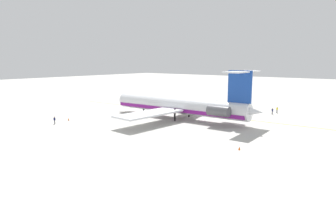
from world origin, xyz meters
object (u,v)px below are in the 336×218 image
object	(u,v)px
ground_crew_near_tail	(54,119)
safety_cone_wingtip	(239,148)
ground_crew_portside	(272,110)
ground_crew_starboard	(277,109)
safety_cone_nose	(69,119)
main_jetliner	(182,106)
ground_crew_near_nose	(246,106)

from	to	relation	value
ground_crew_near_tail	safety_cone_wingtip	size ratio (longest dim) A/B	3.17
ground_crew_portside	safety_cone_wingtip	xyz separation A→B (m)	(-7.24, 35.35, -0.89)
ground_crew_starboard	safety_cone_nose	world-z (taller)	ground_crew_starboard
main_jetliner	ground_crew_near_tail	bearing A→B (deg)	48.19
main_jetliner	ground_crew_starboard	size ratio (longest dim) A/B	23.32
ground_crew_portside	safety_cone_nose	xyz separation A→B (m)	(35.65, 38.54, -0.89)
main_jetliner	safety_cone_nose	world-z (taller)	main_jetliner
main_jetliner	ground_crew_near_tail	world-z (taller)	main_jetliner
ground_crew_near_nose	safety_cone_nose	bearing A→B (deg)	73.10
ground_crew_portside	ground_crew_starboard	size ratio (longest dim) A/B	1.02
safety_cone_nose	ground_crew_near_nose	bearing A→B (deg)	-122.48
ground_crew_near_nose	ground_crew_near_tail	xyz separation A→B (m)	(25.34, 46.22, -0.06)
ground_crew_portside	safety_cone_nose	bearing A→B (deg)	128.06
safety_cone_nose	safety_cone_wingtip	size ratio (longest dim) A/B	1.00
main_jetliner	ground_crew_near_tail	size ratio (longest dim) A/B	24.08
ground_crew_near_nose	ground_crew_portside	world-z (taller)	ground_crew_near_nose
main_jetliner	safety_cone_wingtip	size ratio (longest dim) A/B	76.25
ground_crew_portside	ground_crew_starboard	world-z (taller)	ground_crew_portside
main_jetliner	safety_cone_nose	distance (m)	27.69
ground_crew_starboard	ground_crew_near_tail	bearing A→B (deg)	-58.74
ground_crew_near_nose	ground_crew_starboard	distance (m)	9.25
ground_crew_near_nose	safety_cone_nose	distance (m)	49.56
main_jetliner	ground_crew_starboard	distance (m)	27.82
ground_crew_portside	main_jetliner	bearing A→B (deg)	133.07
ground_crew_near_tail	ground_crew_starboard	bearing A→B (deg)	66.87
ground_crew_starboard	safety_cone_nose	bearing A→B (deg)	-62.57
ground_crew_near_nose	ground_crew_portside	bearing A→B (deg)	175.70
main_jetliner	ground_crew_portside	xyz separation A→B (m)	(-15.40, -19.89, -2.17)
main_jetliner	ground_crew_portside	bearing A→B (deg)	-130.11
ground_crew_starboard	safety_cone_wingtip	world-z (taller)	ground_crew_starboard
ground_crew_portside	safety_cone_nose	world-z (taller)	ground_crew_portside
ground_crew_near_tail	ground_crew_portside	bearing A→B (deg)	65.14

